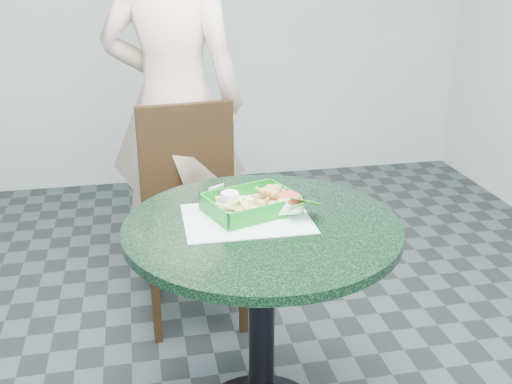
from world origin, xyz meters
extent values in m
cylinder|color=black|center=(0.00, 0.00, 0.38)|extent=(0.09, 0.09, 0.70)
cylinder|color=black|center=(0.00, 0.00, 0.73)|extent=(0.85, 0.85, 0.03)
cube|color=#342517|center=(-0.15, 0.73, 0.45)|extent=(0.43, 0.43, 0.04)
cube|color=#342517|center=(-0.15, 0.93, 0.70)|extent=(0.43, 0.04, 0.46)
cube|color=#342517|center=(-0.33, 0.55, 0.21)|extent=(0.04, 0.04, 0.43)
cube|color=#342517|center=(0.04, 0.55, 0.21)|extent=(0.04, 0.04, 0.43)
cube|color=#342517|center=(-0.33, 0.92, 0.21)|extent=(0.04, 0.04, 0.43)
cube|color=#342517|center=(0.04, 0.92, 0.21)|extent=(0.04, 0.04, 0.43)
imported|color=beige|center=(-0.18, 1.09, 1.07)|extent=(0.89, 0.72, 2.13)
cube|color=silver|center=(-0.04, 0.04, 0.75)|extent=(0.39, 0.30, 0.00)
cube|color=#0D7919|center=(-0.02, 0.09, 0.76)|extent=(0.27, 0.20, 0.01)
cube|color=white|center=(-0.02, 0.09, 0.76)|extent=(0.26, 0.19, 0.00)
cube|color=#0D7919|center=(-0.02, 0.18, 0.78)|extent=(0.27, 0.01, 0.05)
cube|color=#0D7919|center=(-0.02, -0.01, 0.78)|extent=(0.27, 0.01, 0.05)
cube|color=#0D7919|center=(0.11, 0.09, 0.78)|extent=(0.01, 0.20, 0.05)
cube|color=#0D7919|center=(-0.15, 0.09, 0.78)|extent=(0.01, 0.20, 0.05)
cylinder|color=#D1B253|center=(0.05, 0.09, 0.78)|extent=(0.11, 0.11, 0.02)
cylinder|color=silver|center=(-0.07, 0.13, 0.80)|extent=(0.06, 0.06, 0.03)
cylinder|color=white|center=(-0.07, 0.13, 0.81)|extent=(0.05, 0.05, 0.00)
cylinder|color=white|center=(0.08, 0.01, 0.78)|extent=(0.08, 0.08, 0.03)
torus|color=white|center=(0.08, 0.01, 0.80)|extent=(0.08, 0.08, 0.01)
cylinder|color=#DC4132|center=(0.08, 0.01, 0.81)|extent=(0.07, 0.07, 0.01)
camera|label=1|loc=(-0.35, -1.62, 1.54)|focal=42.00mm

